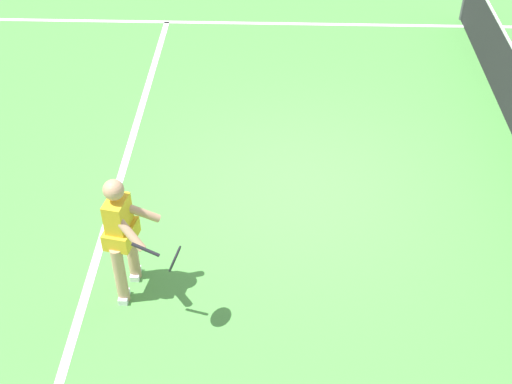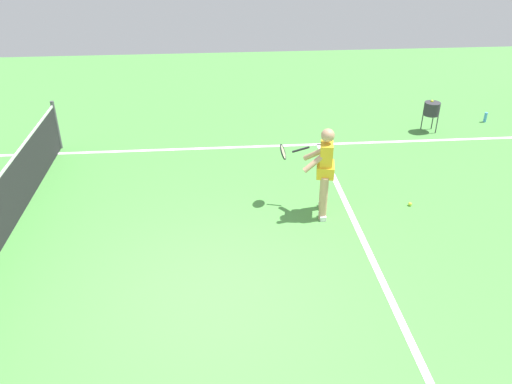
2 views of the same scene
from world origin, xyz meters
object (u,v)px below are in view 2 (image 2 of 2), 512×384
Objects in this scene: tennis_ball_near at (410,204)px; ball_hopper at (432,109)px; water_bottle at (485,117)px; tennis_player at (324,169)px.

ball_hopper reaches higher than tennis_ball_near.
tennis_player is at bearing 128.55° from water_bottle.
ball_hopper is 1.70m from water_bottle.
water_bottle is (0.44, -1.59, -0.43)m from ball_hopper.
tennis_player is at bearing 93.46° from tennis_ball_near.
ball_hopper is (3.38, -3.21, -0.30)m from tennis_player.
tennis_player reaches higher than water_bottle.
water_bottle is (3.72, -3.18, 0.09)m from tennis_ball_near.
water_bottle is at bearing -74.39° from ball_hopper.
tennis_player is 6.46× the size of water_bottle.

